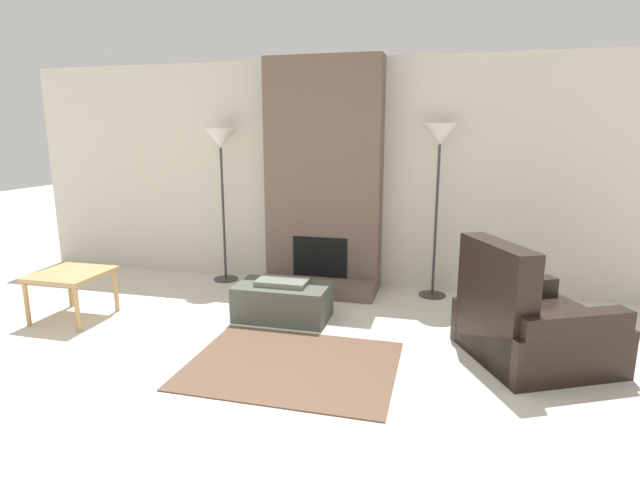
{
  "coord_description": "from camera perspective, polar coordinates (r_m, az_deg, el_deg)",
  "views": [
    {
      "loc": [
        1.37,
        -2.7,
        1.79
      ],
      "look_at": [
        0.0,
        2.65,
        0.59
      ],
      "focal_mm": 28.0,
      "sensor_mm": 36.0,
      "label": 1
    }
  ],
  "objects": [
    {
      "name": "ottoman",
      "position": [
        4.92,
        -4.28,
        -6.92
      ],
      "size": [
        0.9,
        0.52,
        0.39
      ],
      "color": "#474C42",
      "rests_on": "ground_plane"
    },
    {
      "name": "floor_lamp_right",
      "position": [
        5.47,
        13.52,
        10.42
      ],
      "size": [
        0.37,
        0.37,
        1.88
      ],
      "color": "#333333",
      "rests_on": "ground_plane"
    },
    {
      "name": "side_table",
      "position": [
        5.4,
        -26.57,
        -3.91
      ],
      "size": [
        0.63,
        0.64,
        0.47
      ],
      "color": "tan",
      "rests_on": "ground_plane"
    },
    {
      "name": "armchair",
      "position": [
        4.35,
        22.48,
        -9.08
      ],
      "size": [
        1.31,
        1.32,
        0.97
      ],
      "rotation": [
        0.0,
        0.0,
        2.03
      ],
      "color": "black",
      "rests_on": "ground_plane"
    },
    {
      "name": "area_rug",
      "position": [
        4.03,
        -3.19,
        -14.04
      ],
      "size": [
        1.61,
        1.24,
        0.01
      ],
      "primitive_type": "cube",
      "color": "brown",
      "rests_on": "ground_plane"
    },
    {
      "name": "fireplace",
      "position": [
        5.7,
        0.37,
        6.5
      ],
      "size": [
        1.32,
        0.69,
        2.6
      ],
      "color": "brown",
      "rests_on": "ground_plane"
    },
    {
      "name": "ground_plane",
      "position": [
        3.52,
        -11.35,
        -18.61
      ],
      "size": [
        24.0,
        24.0,
        0.0
      ],
      "primitive_type": "plane",
      "color": "beige"
    },
    {
      "name": "floor_lamp_left",
      "position": [
        6.05,
        -11.29,
        10.21
      ],
      "size": [
        0.37,
        0.37,
        1.83
      ],
      "color": "#333333",
      "rests_on": "ground_plane"
    },
    {
      "name": "wall_back",
      "position": [
        5.91,
        0.9,
        7.46
      ],
      "size": [
        7.72,
        0.06,
        2.6
      ],
      "primitive_type": "cube",
      "color": "beige",
      "rests_on": "ground_plane"
    }
  ]
}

